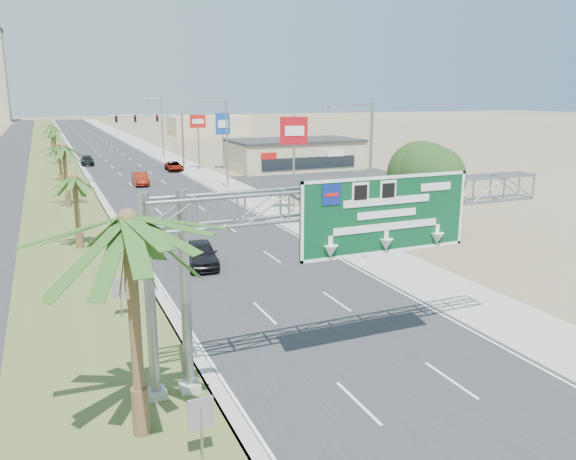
# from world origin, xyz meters

# --- Properties ---
(road) EXTENTS (12.00, 300.00, 0.02)m
(road) POSITION_xyz_m (0.00, 110.00, 0.01)
(road) COLOR #28282B
(road) RESTS_ON ground
(sidewalk_right) EXTENTS (4.00, 300.00, 0.10)m
(sidewalk_right) POSITION_xyz_m (8.50, 110.00, 0.05)
(sidewalk_right) COLOR #9E9B93
(sidewalk_right) RESTS_ON ground
(median_grass) EXTENTS (7.00, 300.00, 0.12)m
(median_grass) POSITION_xyz_m (-10.00, 110.00, 0.06)
(median_grass) COLOR #4D602A
(median_grass) RESTS_ON ground
(opposing_road) EXTENTS (8.00, 300.00, 0.02)m
(opposing_road) POSITION_xyz_m (-17.00, 110.00, 0.01)
(opposing_road) COLOR #28282B
(opposing_road) RESTS_ON ground
(sign_gantry) EXTENTS (16.75, 1.24, 7.50)m
(sign_gantry) POSITION_xyz_m (-1.06, 9.93, 6.06)
(sign_gantry) COLOR gray
(sign_gantry) RESTS_ON ground
(palm_near) EXTENTS (5.70, 5.70, 8.35)m
(palm_near) POSITION_xyz_m (-9.20, 8.00, 6.93)
(palm_near) COLOR brown
(palm_near) RESTS_ON ground
(palm_row_b) EXTENTS (3.99, 3.99, 5.95)m
(palm_row_b) POSITION_xyz_m (-9.50, 32.00, 4.90)
(palm_row_b) COLOR brown
(palm_row_b) RESTS_ON ground
(palm_row_c) EXTENTS (3.99, 3.99, 6.75)m
(palm_row_c) POSITION_xyz_m (-9.50, 48.00, 5.66)
(palm_row_c) COLOR brown
(palm_row_c) RESTS_ON ground
(palm_row_d) EXTENTS (3.99, 3.99, 5.45)m
(palm_row_d) POSITION_xyz_m (-9.50, 66.00, 4.42)
(palm_row_d) COLOR brown
(palm_row_d) RESTS_ON ground
(palm_row_e) EXTENTS (3.99, 3.99, 6.15)m
(palm_row_e) POSITION_xyz_m (-9.50, 85.00, 5.09)
(palm_row_e) COLOR brown
(palm_row_e) RESTS_ON ground
(palm_row_f) EXTENTS (3.99, 3.99, 5.75)m
(palm_row_f) POSITION_xyz_m (-9.50, 110.00, 4.71)
(palm_row_f) COLOR brown
(palm_row_f) RESTS_ON ground
(streetlight_near) EXTENTS (3.27, 0.44, 10.00)m
(streetlight_near) POSITION_xyz_m (7.30, 22.00, 4.69)
(streetlight_near) COLOR gray
(streetlight_near) RESTS_ON ground
(streetlight_mid) EXTENTS (3.27, 0.44, 10.00)m
(streetlight_mid) POSITION_xyz_m (7.30, 52.00, 4.69)
(streetlight_mid) COLOR gray
(streetlight_mid) RESTS_ON ground
(streetlight_far) EXTENTS (3.27, 0.44, 10.00)m
(streetlight_far) POSITION_xyz_m (7.30, 88.00, 4.69)
(streetlight_far) COLOR gray
(streetlight_far) RESTS_ON ground
(signal_mast) EXTENTS (10.28, 0.71, 8.00)m
(signal_mast) POSITION_xyz_m (5.17, 71.97, 4.85)
(signal_mast) COLOR gray
(signal_mast) RESTS_ON ground
(store_building) EXTENTS (18.00, 10.00, 4.00)m
(store_building) POSITION_xyz_m (22.00, 66.00, 2.00)
(store_building) COLOR #CEB78B
(store_building) RESTS_ON ground
(oak_near) EXTENTS (4.50, 4.50, 6.80)m
(oak_near) POSITION_xyz_m (15.00, 26.00, 4.53)
(oak_near) COLOR brown
(oak_near) RESTS_ON ground
(oak_far) EXTENTS (3.50, 3.50, 5.60)m
(oak_far) POSITION_xyz_m (18.00, 30.00, 3.82)
(oak_far) COLOR brown
(oak_far) RESTS_ON ground
(median_signback_a) EXTENTS (0.75, 0.08, 2.08)m
(median_signback_a) POSITION_xyz_m (-7.80, 6.00, 1.45)
(median_signback_a) COLOR gray
(median_signback_a) RESTS_ON ground
(median_signback_b) EXTENTS (0.75, 0.08, 2.08)m
(median_signback_b) POSITION_xyz_m (-8.50, 18.00, 1.45)
(median_signback_b) COLOR gray
(median_signback_b) RESTS_ON ground
(building_distant_right) EXTENTS (20.00, 12.00, 5.00)m
(building_distant_right) POSITION_xyz_m (30.00, 140.00, 2.50)
(building_distant_right) COLOR #CEB78B
(building_distant_right) RESTS_ON ground
(car_left_lane) EXTENTS (2.47, 4.82, 1.57)m
(car_left_lane) POSITION_xyz_m (-2.78, 24.90, 0.78)
(car_left_lane) COLOR black
(car_left_lane) RESTS_ON ground
(car_mid_lane) EXTENTS (1.80, 4.70, 1.53)m
(car_mid_lane) POSITION_xyz_m (-0.97, 59.42, 0.76)
(car_mid_lane) COLOR #691509
(car_mid_lane) RESTS_ON ground
(car_right_lane) EXTENTS (2.34, 4.75, 1.30)m
(car_right_lane) POSITION_xyz_m (5.50, 70.68, 0.65)
(car_right_lane) COLOR gray
(car_right_lane) RESTS_ON ground
(car_far) EXTENTS (2.06, 4.76, 1.36)m
(car_far) POSITION_xyz_m (-5.25, 82.50, 0.68)
(car_far) COLOR black
(car_far) RESTS_ON ground
(pole_sign_red_near) EXTENTS (2.38, 1.02, 8.80)m
(pole_sign_red_near) POSITION_xyz_m (9.00, 37.15, 6.90)
(pole_sign_red_near) COLOR gray
(pole_sign_red_near) RESTS_ON ground
(pole_sign_blue) EXTENTS (2.02, 0.54, 8.17)m
(pole_sign_blue) POSITION_xyz_m (12.42, 69.49, 6.12)
(pole_sign_blue) COLOR gray
(pole_sign_blue) RESTS_ON ground
(pole_sign_red_far) EXTENTS (2.21, 0.76, 7.95)m
(pole_sign_red_far) POSITION_xyz_m (9.00, 70.15, 6.26)
(pole_sign_red_far) COLOR gray
(pole_sign_red_far) RESTS_ON ground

